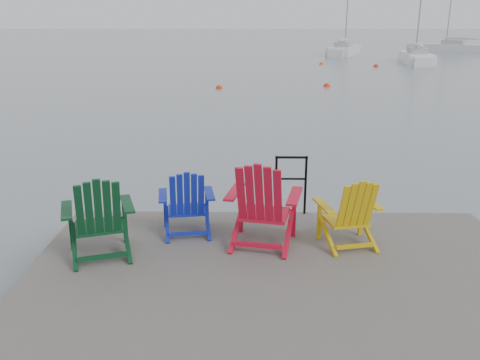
{
  "coord_description": "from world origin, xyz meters",
  "views": [
    {
      "loc": [
        -0.4,
        -4.75,
        3.31
      ],
      "look_at": [
        -0.52,
        3.02,
        0.85
      ],
      "focal_mm": 38.0,
      "sensor_mm": 36.0,
      "label": 1
    }
  ],
  "objects_px": {
    "handrail": "(291,179)",
    "buoy_d": "(321,64)",
    "sailboat_near": "(416,59)",
    "chair_green": "(98,216)",
    "chair_blue": "(187,202)",
    "buoy_c": "(376,67)",
    "sailboat_far": "(449,48)",
    "buoy_a": "(219,88)",
    "chair_yellow": "(350,212)",
    "sailboat_mid": "(344,51)",
    "chair_red": "(262,203)",
    "buoy_b": "(327,87)"
  },
  "relations": [
    {
      "from": "chair_green",
      "to": "sailboat_mid",
      "type": "bearing_deg",
      "value": 57.34
    },
    {
      "from": "chair_yellow",
      "to": "buoy_b",
      "type": "xyz_separation_m",
      "value": [
        2.81,
        20.55,
        -0.97
      ]
    },
    {
      "from": "chair_green",
      "to": "buoy_c",
      "type": "xyz_separation_m",
      "value": [
        11.29,
        32.62,
        -1.04
      ]
    },
    {
      "from": "chair_green",
      "to": "buoy_a",
      "type": "bearing_deg",
      "value": 70.09
    },
    {
      "from": "sailboat_far",
      "to": "buoy_d",
      "type": "distance_m",
      "value": 23.09
    },
    {
      "from": "chair_green",
      "to": "buoy_b",
      "type": "height_order",
      "value": "chair_green"
    },
    {
      "from": "sailboat_far",
      "to": "buoy_d",
      "type": "bearing_deg",
      "value": 170.39
    },
    {
      "from": "chair_green",
      "to": "buoy_d",
      "type": "height_order",
      "value": "chair_green"
    },
    {
      "from": "chair_yellow",
      "to": "sailboat_mid",
      "type": "relative_size",
      "value": 0.09
    },
    {
      "from": "handrail",
      "to": "sailboat_far",
      "type": "height_order",
      "value": "sailboat_far"
    },
    {
      "from": "chair_red",
      "to": "sailboat_far",
      "type": "relative_size",
      "value": 0.11
    },
    {
      "from": "chair_yellow",
      "to": "sailboat_far",
      "type": "relative_size",
      "value": 0.09
    },
    {
      "from": "buoy_c",
      "to": "buoy_d",
      "type": "height_order",
      "value": "buoy_c"
    },
    {
      "from": "buoy_b",
      "to": "buoy_d",
      "type": "distance_m",
      "value": 13.94
    },
    {
      "from": "sailboat_mid",
      "to": "chair_blue",
      "type": "bearing_deg",
      "value": -82.38
    },
    {
      "from": "buoy_b",
      "to": "buoy_d",
      "type": "xyz_separation_m",
      "value": [
        1.64,
        13.84,
        0.0
      ]
    },
    {
      "from": "chair_blue",
      "to": "buoy_a",
      "type": "height_order",
      "value": "chair_blue"
    },
    {
      "from": "sailboat_near",
      "to": "buoy_a",
      "type": "relative_size",
      "value": 30.05
    },
    {
      "from": "chair_green",
      "to": "chair_blue",
      "type": "height_order",
      "value": "chair_green"
    },
    {
      "from": "sailboat_near",
      "to": "buoy_d",
      "type": "height_order",
      "value": "sailboat_near"
    },
    {
      "from": "handrail",
      "to": "buoy_a",
      "type": "bearing_deg",
      "value": 96.39
    },
    {
      "from": "sailboat_mid",
      "to": "buoy_a",
      "type": "relative_size",
      "value": 32.61
    },
    {
      "from": "sailboat_mid",
      "to": "chair_yellow",
      "type": "bearing_deg",
      "value": -79.72
    },
    {
      "from": "buoy_d",
      "to": "handrail",
      "type": "bearing_deg",
      "value": -98.75
    },
    {
      "from": "handrail",
      "to": "chair_yellow",
      "type": "distance_m",
      "value": 1.33
    },
    {
      "from": "chair_blue",
      "to": "buoy_d",
      "type": "relative_size",
      "value": 2.67
    },
    {
      "from": "chair_yellow",
      "to": "buoy_a",
      "type": "relative_size",
      "value": 2.79
    },
    {
      "from": "chair_red",
      "to": "sailboat_far",
      "type": "height_order",
      "value": "sailboat_far"
    },
    {
      "from": "handrail",
      "to": "buoy_d",
      "type": "bearing_deg",
      "value": 81.25
    },
    {
      "from": "sailboat_far",
      "to": "buoy_c",
      "type": "xyz_separation_m",
      "value": [
        -12.39,
        -18.66,
        -0.36
      ]
    },
    {
      "from": "buoy_a",
      "to": "buoy_d",
      "type": "bearing_deg",
      "value": 63.89
    },
    {
      "from": "chair_red",
      "to": "sailboat_near",
      "type": "distance_m",
      "value": 37.98
    },
    {
      "from": "handrail",
      "to": "sailboat_near",
      "type": "height_order",
      "value": "sailboat_near"
    },
    {
      "from": "chair_red",
      "to": "buoy_a",
      "type": "relative_size",
      "value": 3.43
    },
    {
      "from": "sailboat_mid",
      "to": "buoy_c",
      "type": "distance_m",
      "value": 13.57
    },
    {
      "from": "chair_green",
      "to": "chair_blue",
      "type": "relative_size",
      "value": 1.14
    },
    {
      "from": "chair_green",
      "to": "buoy_c",
      "type": "bearing_deg",
      "value": 52.07
    },
    {
      "from": "chair_green",
      "to": "chair_yellow",
      "type": "relative_size",
      "value": 1.13
    },
    {
      "from": "sailboat_near",
      "to": "buoy_d",
      "type": "relative_size",
      "value": 28.97
    },
    {
      "from": "chair_red",
      "to": "sailboat_near",
      "type": "relative_size",
      "value": 0.11
    },
    {
      "from": "chair_yellow",
      "to": "buoy_b",
      "type": "distance_m",
      "value": 20.77
    },
    {
      "from": "chair_blue",
      "to": "buoy_c",
      "type": "height_order",
      "value": "chair_blue"
    },
    {
      "from": "sailboat_mid",
      "to": "buoy_d",
      "type": "relative_size",
      "value": 31.43
    },
    {
      "from": "chair_blue",
      "to": "buoy_d",
      "type": "height_order",
      "value": "chair_blue"
    },
    {
      "from": "buoy_b",
      "to": "buoy_c",
      "type": "xyz_separation_m",
      "value": [
        5.36,
        11.72,
        0.0
      ]
    },
    {
      "from": "sailboat_far",
      "to": "buoy_a",
      "type": "height_order",
      "value": "sailboat_far"
    },
    {
      "from": "chair_blue",
      "to": "sailboat_mid",
      "type": "distance_m",
      "value": 46.65
    },
    {
      "from": "chair_blue",
      "to": "buoy_c",
      "type": "bearing_deg",
      "value": 62.98
    },
    {
      "from": "buoy_d",
      "to": "chair_blue",
      "type": "bearing_deg",
      "value": -100.95
    },
    {
      "from": "buoy_a",
      "to": "chair_blue",
      "type": "bearing_deg",
      "value": -88.18
    }
  ]
}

